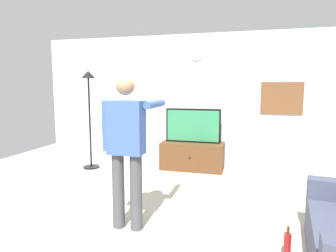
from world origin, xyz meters
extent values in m
plane|color=#B2A893|center=(0.00, 0.00, 0.00)|extent=(8.40, 8.40, 0.00)
cube|color=silver|center=(0.00, 2.95, 1.35)|extent=(6.40, 0.10, 2.70)
cube|color=brown|center=(0.17, 2.60, 0.27)|extent=(1.24, 0.53, 0.54)
sphere|color=black|center=(0.17, 2.32, 0.30)|extent=(0.04, 0.04, 0.04)
cube|color=black|center=(0.17, 2.65, 0.88)|extent=(1.09, 0.06, 0.67)
cube|color=#338C59|center=(0.17, 2.62, 0.88)|extent=(1.03, 0.01, 0.61)
cylinder|color=white|center=(0.17, 2.89, 2.30)|extent=(0.27, 0.03, 0.27)
cube|color=brown|center=(1.83, 2.90, 1.43)|extent=(0.76, 0.04, 0.61)
cylinder|color=black|center=(-1.84, 2.15, 0.01)|extent=(0.32, 0.32, 0.03)
cylinder|color=black|center=(-1.84, 2.15, 0.92)|extent=(0.04, 0.04, 1.78)
cone|color=black|center=(-1.84, 2.15, 1.88)|extent=(0.28, 0.28, 0.14)
cylinder|color=#4C4C51|center=(-0.20, -0.06, 0.44)|extent=(0.14, 0.14, 0.89)
cylinder|color=#4C4C51|center=(0.02, -0.06, 0.44)|extent=(0.14, 0.14, 0.89)
cube|color=#3F60AD|center=(-0.09, -0.06, 1.19)|extent=(0.40, 0.22, 0.60)
sphere|color=tan|center=(-0.09, -0.06, 1.66)|extent=(0.21, 0.21, 0.21)
cylinder|color=#3F60AD|center=(-0.34, -0.06, 1.20)|extent=(0.09, 0.09, 0.58)
cylinder|color=#3F60AD|center=(0.16, 0.23, 1.44)|extent=(0.09, 0.58, 0.09)
cube|color=white|center=(0.16, 0.55, 1.44)|extent=(0.04, 0.12, 0.04)
cylinder|color=maroon|center=(1.63, -0.25, 0.13)|extent=(0.07, 0.07, 0.26)
cylinder|color=#4C2814|center=(1.63, -0.25, 0.29)|extent=(0.02, 0.02, 0.07)
camera|label=1|loc=(1.24, -3.11, 1.65)|focal=31.61mm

